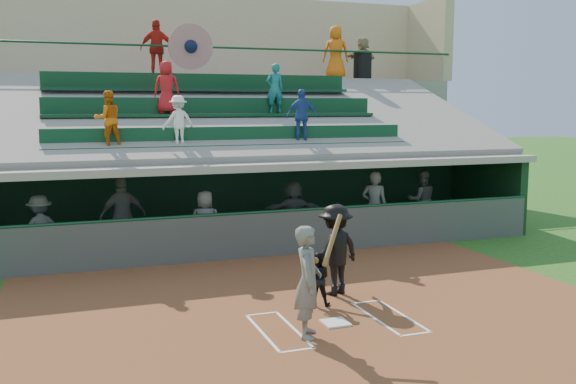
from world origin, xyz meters
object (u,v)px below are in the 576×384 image
object	(u,v)px
home_plate	(335,323)
batter_at_plate	(308,281)
trash_bin	(363,66)
catcher	(317,279)

from	to	relation	value
home_plate	batter_at_plate	distance (m)	1.18
home_plate	batter_at_plate	bearing A→B (deg)	-148.81
home_plate	trash_bin	bearing A→B (deg)	62.17
home_plate	batter_at_plate	world-z (taller)	batter_at_plate
home_plate	catcher	world-z (taller)	catcher
home_plate	catcher	distance (m)	1.15
batter_at_plate	catcher	distance (m)	1.67
home_plate	trash_bin	size ratio (longest dim) A/B	0.43
batter_at_plate	catcher	bearing A→B (deg)	62.42
home_plate	catcher	bearing A→B (deg)	84.66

